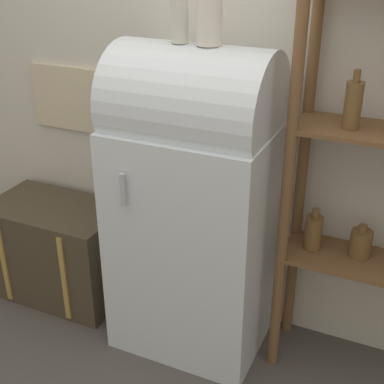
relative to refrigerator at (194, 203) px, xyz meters
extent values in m
plane|color=#4C4742|center=(0.00, -0.27, -0.79)|extent=(12.00, 12.00, 0.00)
cube|color=beige|center=(0.00, 0.31, 0.56)|extent=(7.00, 0.05, 2.70)
cube|color=#C6B793|center=(-0.90, 0.27, 0.33)|extent=(0.43, 0.02, 0.36)
cube|color=silver|center=(0.00, 0.00, -0.20)|extent=(0.73, 0.57, 1.18)
cylinder|color=silver|center=(0.00, 0.00, 0.48)|extent=(0.72, 0.54, 0.54)
cylinder|color=#B7B7BC|center=(-0.20, -0.30, 0.16)|extent=(0.02, 0.02, 0.15)
cube|color=#423828|center=(-0.87, 0.02, -0.51)|extent=(0.75, 0.45, 0.57)
cube|color=#AD8942|center=(-1.08, -0.21, -0.51)|extent=(0.03, 0.01, 0.51)
cube|color=#AD8942|center=(-0.67, -0.21, -0.51)|extent=(0.03, 0.01, 0.51)
cylinder|color=brown|center=(0.45, -0.03, 0.14)|extent=(0.05, 0.05, 1.86)
cylinder|color=brown|center=(0.45, 0.24, 0.14)|extent=(0.05, 0.05, 1.86)
cube|color=brown|center=(0.81, 0.10, -0.18)|extent=(0.74, 0.30, 0.02)
cylinder|color=brown|center=(0.77, 0.14, -0.11)|extent=(0.10, 0.10, 0.13)
cylinder|color=brown|center=(0.77, 0.14, -0.03)|extent=(0.04, 0.04, 0.03)
cylinder|color=brown|center=(0.66, 0.08, 0.54)|extent=(0.07, 0.07, 0.19)
cylinder|color=brown|center=(0.66, 0.08, 0.66)|extent=(0.03, 0.03, 0.05)
cylinder|color=brown|center=(0.56, 0.11, -0.09)|extent=(0.08, 0.08, 0.17)
cylinder|color=brown|center=(0.56, 0.11, 0.01)|extent=(0.03, 0.03, 0.04)
cylinder|color=beige|center=(-0.06, -0.01, 0.84)|extent=(0.07, 0.07, 0.19)
cylinder|color=silver|center=(0.07, -0.01, 0.84)|extent=(0.11, 0.11, 0.18)
camera|label=1|loc=(0.93, -2.07, 1.18)|focal=50.00mm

